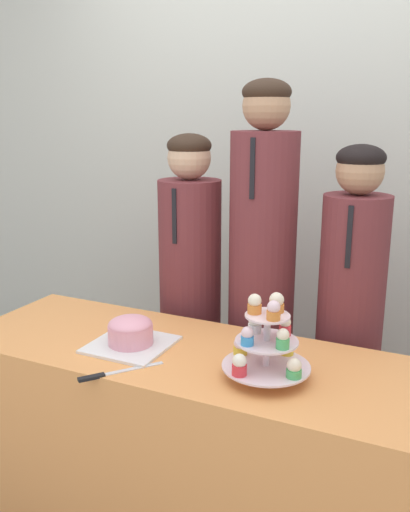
% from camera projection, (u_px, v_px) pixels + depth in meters
% --- Properties ---
extents(wall_back, '(9.00, 0.06, 2.70)m').
position_uv_depth(wall_back, '(306.00, 146.00, 2.64)').
color(wall_back, silver).
rests_on(wall_back, ground_plane).
extents(table, '(1.77, 0.56, 0.72)m').
position_uv_depth(table, '(205.00, 451.00, 1.88)').
color(table, '#EF9951').
rests_on(table, ground_plane).
extents(round_cake, '(0.26, 0.26, 0.11)m').
position_uv_depth(round_cake, '(131.00, 333.00, 1.85)').
color(round_cake, white).
rests_on(round_cake, table).
extents(cake_knife, '(0.18, 0.22, 0.01)m').
position_uv_depth(cake_knife, '(107.00, 374.00, 1.65)').
color(cake_knife, silver).
rests_on(cake_knife, table).
extents(cupcake_stand, '(0.27, 0.27, 0.26)m').
position_uv_depth(cupcake_stand, '(266.00, 341.00, 1.61)').
color(cupcake_stand, silver).
rests_on(cupcake_stand, table).
extents(student_0, '(0.26, 0.27, 1.42)m').
position_uv_depth(student_0, '(190.00, 307.00, 2.35)').
color(student_0, brown).
rests_on(student_0, ground_plane).
extents(student_1, '(0.27, 0.27, 1.63)m').
position_uv_depth(student_1, '(261.00, 295.00, 2.19)').
color(student_1, brown).
rests_on(student_1, ground_plane).
extents(student_2, '(0.25, 0.25, 1.40)m').
position_uv_depth(student_2, '(348.00, 335.00, 2.07)').
color(student_2, brown).
rests_on(student_2, ground_plane).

